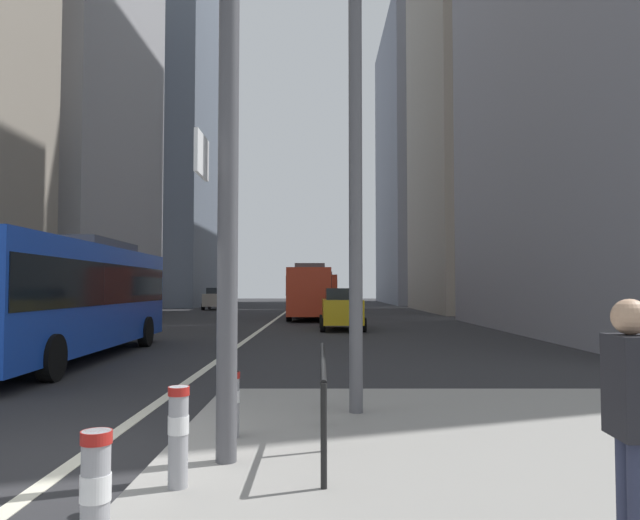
# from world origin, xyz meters

# --- Properties ---
(ground_plane) EXTENTS (160.00, 160.00, 0.00)m
(ground_plane) POSITION_xyz_m (0.00, 20.00, 0.00)
(ground_plane) COLOR #28282B
(median_island) EXTENTS (9.00, 10.00, 0.15)m
(median_island) POSITION_xyz_m (5.50, -1.00, 0.07)
(median_island) COLOR gray
(median_island) RESTS_ON ground
(lane_centre_line) EXTENTS (0.20, 80.00, 0.01)m
(lane_centre_line) POSITION_xyz_m (0.00, 30.00, 0.01)
(lane_centre_line) COLOR beige
(lane_centre_line) RESTS_ON ground
(office_tower_left_mid) EXTENTS (10.65, 17.37, 29.69)m
(office_tower_left_mid) POSITION_xyz_m (-16.00, 35.02, 14.85)
(office_tower_left_mid) COLOR #9E9EA3
(office_tower_left_mid) RESTS_ON ground
(office_tower_left_far) EXTENTS (13.54, 24.46, 46.31)m
(office_tower_left_far) POSITION_xyz_m (-16.00, 61.54, 23.15)
(office_tower_left_far) COLOR slate
(office_tower_left_far) RESTS_ON ground
(office_tower_right_mid) EXTENTS (11.20, 17.69, 50.83)m
(office_tower_right_mid) POSITION_xyz_m (17.00, 42.79, 25.42)
(office_tower_right_mid) COLOR gray
(office_tower_right_mid) RESTS_ON ground
(office_tower_right_far) EXTENTS (11.83, 25.08, 35.78)m
(office_tower_right_far) POSITION_xyz_m (17.00, 69.02, 17.89)
(office_tower_right_far) COLOR slate
(office_tower_right_far) RESTS_ON ground
(city_bus_blue_oncoming) EXTENTS (2.92, 11.66, 3.40)m
(city_bus_blue_oncoming) POSITION_xyz_m (-4.17, 9.42, 1.84)
(city_bus_blue_oncoming) COLOR blue
(city_bus_blue_oncoming) RESTS_ON ground
(city_bus_red_receding) EXTENTS (2.79, 10.87, 3.40)m
(city_bus_red_receding) POSITION_xyz_m (2.20, 31.29, 1.84)
(city_bus_red_receding) COLOR red
(city_bus_red_receding) RESTS_ON ground
(city_bus_red_distant) EXTENTS (2.86, 10.66, 3.40)m
(city_bus_red_distant) POSITION_xyz_m (2.90, 50.03, 1.84)
(city_bus_red_distant) COLOR red
(city_bus_red_distant) RESTS_ON ground
(car_oncoming_mid) EXTENTS (2.05, 4.35, 1.94)m
(car_oncoming_mid) POSITION_xyz_m (-6.49, 46.44, 0.99)
(car_oncoming_mid) COLOR #B2A899
(car_oncoming_mid) RESTS_ON ground
(car_receding_near) EXTENTS (2.08, 4.28, 1.94)m
(car_receding_near) POSITION_xyz_m (3.78, 20.99, 0.99)
(car_receding_near) COLOR gold
(car_receding_near) RESTS_ON ground
(car_receding_far) EXTENTS (2.09, 4.57, 1.94)m
(car_receding_far) POSITION_xyz_m (2.75, 40.89, 0.99)
(car_receding_far) COLOR silver
(car_receding_far) RESTS_ON ground
(traffic_signal_gantry) EXTENTS (6.88, 0.65, 6.00)m
(traffic_signal_gantry) POSITION_xyz_m (-0.55, -0.51, 4.15)
(traffic_signal_gantry) COLOR #515156
(traffic_signal_gantry) RESTS_ON median_island
(street_lamp_post) EXTENTS (5.50, 0.32, 8.00)m
(street_lamp_post) POSITION_xyz_m (3.29, 1.95, 5.28)
(street_lamp_post) COLOR #56565B
(street_lamp_post) RESTS_ON median_island
(bollard_left) EXTENTS (0.20, 0.20, 0.92)m
(bollard_left) POSITION_xyz_m (1.36, -3.03, 0.66)
(bollard_left) COLOR #99999E
(bollard_left) RESTS_ON median_island
(bollard_right) EXTENTS (0.20, 0.20, 0.91)m
(bollard_right) POSITION_xyz_m (1.47, -1.31, 0.66)
(bollard_right) COLOR #99999E
(bollard_right) RESTS_ON median_island
(bollard_back) EXTENTS (0.20, 0.20, 0.79)m
(bollard_back) POSITION_xyz_m (1.69, 0.51, 0.59)
(bollard_back) COLOR #99999E
(bollard_back) RESTS_ON median_island
(pedestrian_railing) EXTENTS (0.06, 3.73, 0.98)m
(pedestrian_railing) POSITION_xyz_m (2.80, 0.50, 0.86)
(pedestrian_railing) COLOR black
(pedestrian_railing) RESTS_ON median_island
(pedestrian_waiting) EXTENTS (0.26, 0.39, 1.75)m
(pedestrian_waiting) POSITION_xyz_m (4.78, -2.94, 1.13)
(pedestrian_waiting) COLOR #2D334C
(pedestrian_waiting) RESTS_ON median_island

